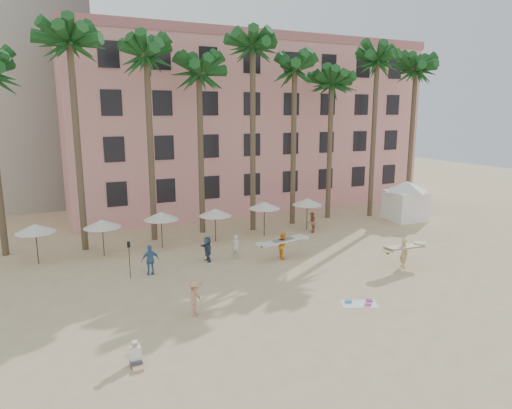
{
  "coord_description": "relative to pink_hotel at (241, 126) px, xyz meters",
  "views": [
    {
      "loc": [
        -12.28,
        -18.48,
        9.52
      ],
      "look_at": [
        -0.73,
        6.0,
        4.0
      ],
      "focal_mm": 32.0,
      "sensor_mm": 36.0,
      "label": 1
    }
  ],
  "objects": [
    {
      "name": "ground",
      "position": [
        -7.0,
        -26.0,
        -8.0
      ],
      "size": [
        120.0,
        120.0,
        0.0
      ],
      "primitive_type": "plane",
      "color": "#D1B789",
      "rests_on": "ground"
    },
    {
      "name": "pink_hotel",
      "position": [
        0.0,
        0.0,
        0.0
      ],
      "size": [
        35.0,
        14.0,
        16.0
      ],
      "primitive_type": "cube",
      "color": "#E5958B",
      "rests_on": "ground"
    },
    {
      "name": "palm_row",
      "position": [
        -6.49,
        -11.0,
        4.97
      ],
      "size": [
        44.4,
        5.4,
        16.3
      ],
      "color": "brown",
      "rests_on": "ground"
    },
    {
      "name": "umbrella_row",
      "position": [
        -10.0,
        -13.5,
        -5.67
      ],
      "size": [
        22.5,
        2.7,
        2.73
      ],
      "color": "#332B23",
      "rests_on": "ground"
    },
    {
      "name": "cabana",
      "position": [
        9.78,
        -14.16,
        -5.93
      ],
      "size": [
        4.94,
        4.94,
        3.5
      ],
      "color": "white",
      "rests_on": "ground"
    },
    {
      "name": "beach_towel",
      "position": [
        -5.33,
        -27.24,
        -7.97
      ],
      "size": [
        2.05,
        1.64,
        0.14
      ],
      "color": "white",
      "rests_on": "ground"
    },
    {
      "name": "carrier_yellow",
      "position": [
        0.57,
        -23.92,
        -6.95
      ],
      "size": [
        3.02,
        1.1,
        1.9
      ],
      "color": "tan",
      "rests_on": "ground"
    },
    {
      "name": "carrier_white",
      "position": [
        -5.34,
        -19.13,
        -7.06
      ],
      "size": [
        3.29,
        1.0,
        1.73
      ],
      "color": "orange",
      "rests_on": "ground"
    },
    {
      "name": "beachgoers",
      "position": [
        -9.78,
        -19.39,
        -7.14
      ],
      "size": [
        14.83,
        11.81,
        1.82
      ],
      "color": "#466EA4",
      "rests_on": "ground"
    },
    {
      "name": "paddle",
      "position": [
        -15.17,
        -18.62,
        -6.59
      ],
      "size": [
        0.18,
        0.04,
        2.23
      ],
      "color": "black",
      "rests_on": "ground"
    },
    {
      "name": "seated_man",
      "position": [
        -16.67,
        -28.22,
        -7.66
      ],
      "size": [
        0.43,
        0.75,
        0.98
      ],
      "color": "#3F3F4C",
      "rests_on": "ground"
    }
  ]
}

